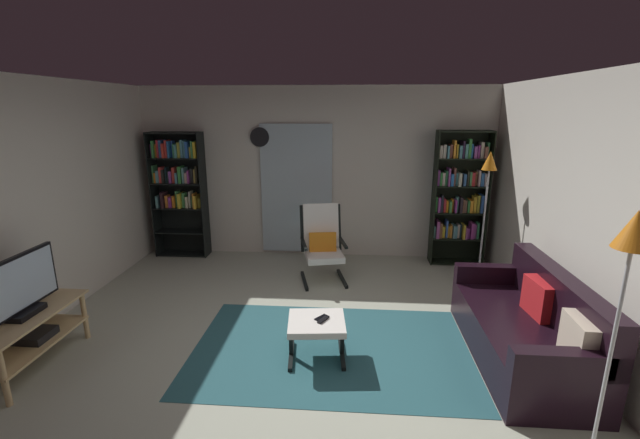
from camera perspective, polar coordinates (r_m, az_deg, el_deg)
ground_plane at (r=4.26m, az=-4.19°, el=-17.57°), size 7.02×7.02×0.00m
wall_back at (r=6.55m, az=-0.65°, el=6.25°), size 5.60×0.06×2.60m
wall_right at (r=4.25m, az=34.29°, el=-1.09°), size 0.06×6.00×2.60m
glass_door_panel at (r=6.56m, az=-3.20°, el=4.03°), size 1.10×0.01×2.00m
area_rug at (r=4.31m, az=1.50°, el=-17.04°), size 2.67×1.74×0.01m
tv_stand at (r=4.69m, az=-34.60°, el=-12.42°), size 0.47×1.12×0.51m
television at (r=4.52m, az=-35.47°, el=-7.56°), size 0.20×0.86×0.54m
bookshelf_near_tv at (r=6.89m, az=-18.54°, el=4.56°), size 0.80×0.30×1.93m
bookshelf_near_sofa at (r=6.51m, az=18.28°, el=3.19°), size 0.77×0.30×1.97m
leather_sofa at (r=4.44m, az=26.15°, el=-13.11°), size 0.80×1.84×0.85m
lounge_armchair at (r=5.71m, az=0.31°, el=-2.93°), size 0.69×0.76×1.02m
ottoman at (r=4.04m, az=-0.47°, el=-14.27°), size 0.56×0.53×0.38m
tv_remote at (r=3.99m, az=0.43°, el=-13.36°), size 0.10×0.15×0.02m
cell_phone at (r=4.03m, az=0.24°, el=-13.13°), size 0.14×0.15×0.01m
floor_lamp_by_sofa at (r=3.04m, az=36.27°, el=-4.32°), size 0.22×0.22×1.73m
floor_lamp_by_shelf at (r=5.77m, az=21.74°, el=5.10°), size 0.22×0.22×1.76m
wall_clock at (r=6.54m, az=-8.14°, el=10.95°), size 0.29×0.03×0.29m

